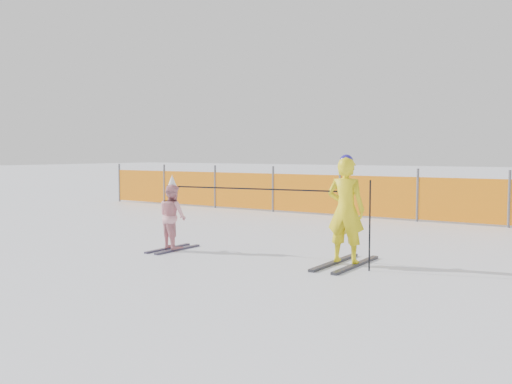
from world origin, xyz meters
The scene contains 5 objects.
ground centered at (0.00, 0.00, 0.00)m, with size 120.00×120.00×0.00m, color white.
adult centered at (1.56, 0.48, 0.79)m, with size 0.58×1.48×1.60m.
child centered at (-1.39, 0.07, 0.57)m, with size 0.62×1.06×1.26m.
ski_poles centered at (0.69, 0.28, 0.93)m, with size 3.29×0.40×1.25m.
safety_fence centered at (-1.75, 6.20, 0.56)m, with size 15.04×0.06×1.25m.
Camera 1 is at (4.98, -7.04, 1.63)m, focal length 40.00 mm.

